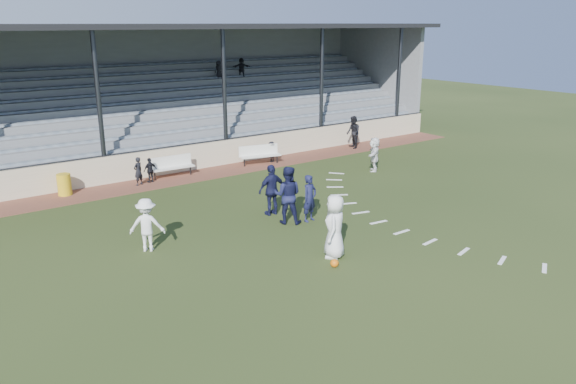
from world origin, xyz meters
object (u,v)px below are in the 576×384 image
(player_white_lead, at_px, (335,226))
(official, at_px, (353,132))
(bench_right, at_px, (259,153))
(football, at_px, (334,263))
(player_navy_lead, at_px, (310,198))
(trash_bin, at_px, (64,184))
(bench_left, at_px, (171,165))

(player_white_lead, distance_m, official, 15.10)
(bench_right, xyz_separation_m, football, (-4.96, -11.28, -0.46))
(football, relative_size, player_navy_lead, 0.15)
(bench_right, bearing_deg, trash_bin, -169.24)
(bench_left, xyz_separation_m, player_navy_lead, (1.37, -8.20, 0.24))
(bench_left, relative_size, football, 8.40)
(player_navy_lead, bearing_deg, football, -129.43)
(bench_left, height_order, football, bench_left)
(trash_bin, bearing_deg, bench_left, -0.08)
(football, xyz_separation_m, player_navy_lead, (1.86, 3.47, 0.71))
(official, bearing_deg, trash_bin, -69.63)
(player_navy_lead, bearing_deg, bench_right, 57.10)
(bench_right, bearing_deg, bench_left, -171.81)
(bench_right, distance_m, football, 12.32)
(bench_right, height_order, player_navy_lead, player_navy_lead)
(football, xyz_separation_m, official, (11.14, 11.27, 0.78))
(trash_bin, height_order, football, trash_bin)
(football, bearing_deg, player_navy_lead, 61.83)
(bench_left, relative_size, player_navy_lead, 1.22)
(trash_bin, xyz_separation_m, football, (4.17, -11.68, -0.33))
(bench_left, xyz_separation_m, trash_bin, (-4.66, 0.01, -0.13))
(football, height_order, player_navy_lead, player_navy_lead)
(bench_left, xyz_separation_m, player_white_lead, (-0.01, -11.11, 0.37))
(player_white_lead, relative_size, player_navy_lead, 1.16)
(player_navy_lead, xyz_separation_m, official, (9.28, 7.80, 0.08))
(bench_left, distance_m, football, 11.70)
(football, xyz_separation_m, player_white_lead, (0.48, 0.57, 0.84))
(football, height_order, player_white_lead, player_white_lead)
(trash_bin, bearing_deg, player_navy_lead, -53.72)
(bench_left, bearing_deg, player_navy_lead, -78.23)
(football, relative_size, official, 0.14)
(player_white_lead, xyz_separation_m, player_navy_lead, (1.38, 2.90, -0.13))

